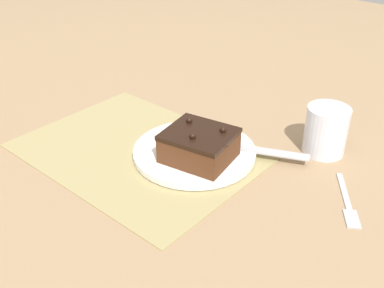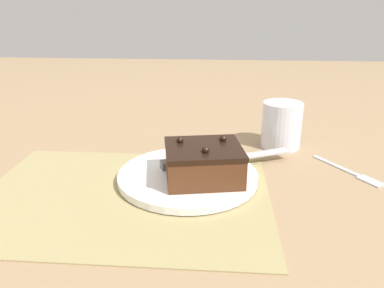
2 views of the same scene
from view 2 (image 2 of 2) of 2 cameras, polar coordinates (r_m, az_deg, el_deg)
The scene contains 7 objects.
ground_plane at distance 0.61m, azimuth -10.22°, elevation -7.73°, with size 3.00×3.00×0.00m, color #9E7F5B.
placemat_woven at distance 0.61m, azimuth -10.23°, elevation -7.57°, with size 0.46×0.34×0.00m, color tan.
cake_plate at distance 0.64m, azimuth -0.65°, elevation -4.86°, with size 0.24×0.24×0.01m.
chocolate_cake at distance 0.61m, azimuth 1.75°, elevation -2.80°, with size 0.14×0.13×0.07m.
serving_knife at distance 0.68m, azimuth 2.15°, elevation -2.47°, with size 0.24×0.12×0.01m.
drinking_glass at distance 0.81m, azimuth 13.49°, elevation 2.85°, with size 0.08×0.08×0.10m.
dessert_fork at distance 0.73m, azimuth 23.20°, elevation -3.96°, with size 0.10×0.13×0.01m.
Camera 2 is at (0.15, -0.52, 0.29)m, focal length 35.00 mm.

